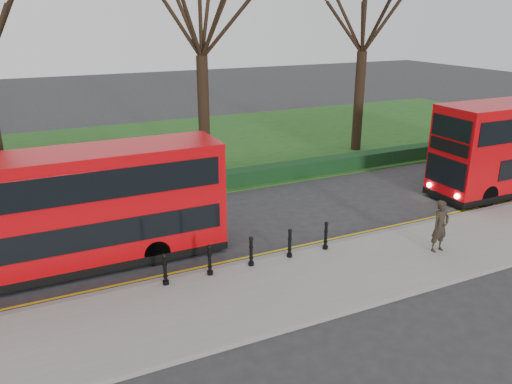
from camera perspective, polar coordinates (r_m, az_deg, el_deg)
ground at (r=18.24m, az=-1.00°, el=-6.67°), size 120.00×120.00×0.00m
pavement at (r=15.84m, az=3.55°, el=-10.78°), size 60.00×4.00×0.15m
kerb at (r=17.40m, az=0.37°, el=-7.77°), size 60.00×0.25×0.16m
grass_verge at (r=31.70m, az=-12.26°, el=4.48°), size 60.00×18.00×0.06m
hedge at (r=23.99m, az=-7.70°, el=0.79°), size 60.00×0.90×0.80m
yellow_line_outer at (r=17.67m, az=-0.06°, el=-7.57°), size 60.00×0.10×0.01m
yellow_line_inner at (r=17.83m, az=-0.33°, el=-7.30°), size 60.00×0.10×0.01m
tree_mid at (r=26.39m, az=-6.39°, el=19.49°), size 7.10×7.10×11.09m
tree_right at (r=31.14m, az=12.31°, el=19.03°), size 7.02×7.02×10.97m
bollard_row at (r=16.68m, az=-0.56°, el=-6.84°), size 6.01×0.15×1.00m
bus_lead at (r=17.38m, az=-20.28°, el=-2.11°), size 10.02×2.30×3.98m
pedestrian at (r=18.65m, az=20.31°, el=-3.67°), size 0.71×0.49×1.88m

